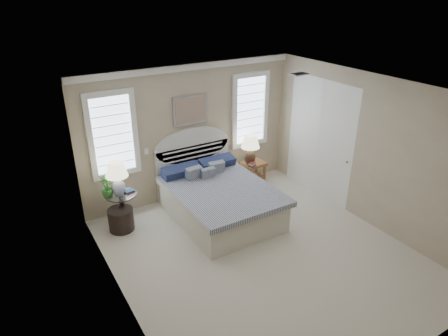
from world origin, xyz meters
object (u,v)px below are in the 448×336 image
at_px(lamp_left, 117,175).
at_px(side_table_left, 122,206).
at_px(nightstand_right, 253,168).
at_px(lamp_right, 250,146).
at_px(bed, 217,197).
at_px(floor_pot, 121,219).

bearing_deg(lamp_left, side_table_left, 38.54).
height_order(nightstand_right, lamp_left, lamp_left).
bearing_deg(lamp_right, side_table_left, -178.19).
height_order(bed, lamp_right, bed).
bearing_deg(floor_pot, nightstand_right, 4.62).
height_order(side_table_left, lamp_right, lamp_right).
xyz_separation_m(bed, floor_pot, (-1.73, 0.45, -0.18)).
xyz_separation_m(floor_pot, lamp_right, (2.94, 0.23, 0.72)).
relative_size(bed, lamp_left, 3.53).
relative_size(bed, floor_pot, 5.06).
height_order(nightstand_right, floor_pot, nightstand_right).
distance_m(nightstand_right, lamp_left, 3.05).
distance_m(bed, nightstand_right, 1.47).
relative_size(side_table_left, nightstand_right, 1.19).
bearing_deg(side_table_left, nightstand_right, 1.94).
xyz_separation_m(nightstand_right, lamp_right, (-0.10, -0.01, 0.54)).
bearing_deg(nightstand_right, bed, -151.97).
height_order(lamp_left, lamp_right, lamp_left).
relative_size(side_table_left, floor_pot, 1.40).
xyz_separation_m(nightstand_right, lamp_left, (-2.98, -0.12, 0.64)).
distance_m(bed, lamp_right, 1.48).
xyz_separation_m(lamp_left, lamp_right, (2.88, 0.11, -0.10)).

